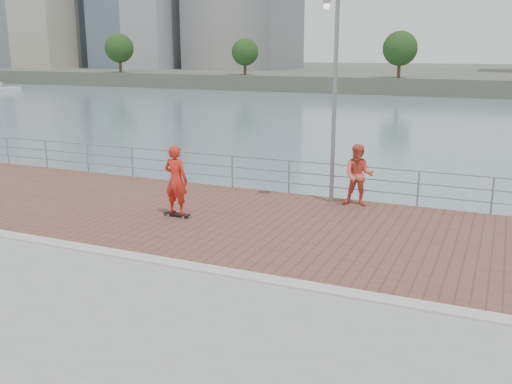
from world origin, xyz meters
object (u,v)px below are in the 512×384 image
at_px(street_lamp, 332,51).
at_px(skateboarder, 176,180).
at_px(bystander, 359,175).
at_px(guardrail, 319,176).

distance_m(street_lamp, skateboarder, 5.69).
height_order(street_lamp, skateboarder, street_lamp).
xyz_separation_m(street_lamp, bystander, (0.85, 0.35, -3.59)).
height_order(street_lamp, bystander, street_lamp).
distance_m(guardrail, street_lamp, 4.01).
bearing_deg(street_lamp, bystander, 22.37).
height_order(guardrail, bystander, bystander).
xyz_separation_m(skateboarder, bystander, (4.36, 3.20, -0.13)).
xyz_separation_m(guardrail, skateboarder, (-2.95, -3.82, 0.39)).
relative_size(skateboarder, bystander, 1.05).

